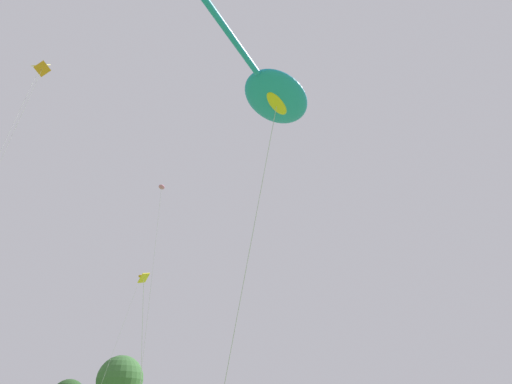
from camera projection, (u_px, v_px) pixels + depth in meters
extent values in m
ellipsoid|color=#1E8CBF|center=(277.00, 98.00, 18.08)|extent=(4.11, 3.38, 0.68)
cylinder|color=#1E8CBF|center=(229.00, 33.00, 14.96)|extent=(4.25, 1.57, 0.24)
ellipsoid|color=yellow|center=(277.00, 104.00, 17.94)|extent=(1.66, 1.03, 0.24)
cylinder|color=#B2B2B7|center=(246.00, 269.00, 16.11)|extent=(0.51, 4.09, 13.31)
ellipsoid|color=pink|center=(162.00, 187.00, 30.75)|extent=(0.72, 0.63, 0.29)
cylinder|color=#B2B2B7|center=(149.00, 305.00, 27.33)|extent=(0.90, 1.10, 16.61)
cube|color=yellow|center=(41.00, 65.00, 31.07)|extent=(1.14, 1.20, 0.72)
cube|color=yellow|center=(144.00, 278.00, 17.98)|extent=(0.43, 0.50, 0.50)
cylinder|color=#B2B2B7|center=(141.00, 370.00, 17.38)|extent=(1.82, 1.69, 6.93)
cube|color=orange|center=(42.00, 69.00, 30.57)|extent=(1.14, 0.87, 0.82)
ellipsoid|color=orange|center=(141.00, 276.00, 36.16)|extent=(0.73, 0.64, 0.25)
cylinder|color=#B2B2B7|center=(113.00, 353.00, 32.06)|extent=(3.13, 0.26, 12.64)
sphere|color=#386633|center=(120.00, 380.00, 59.69)|extent=(6.41, 6.41, 6.41)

